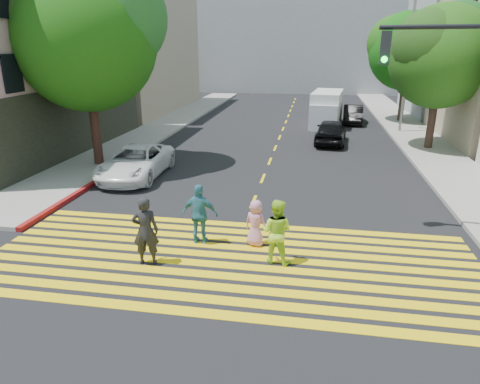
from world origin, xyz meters
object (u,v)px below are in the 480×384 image
(tree_right_far, at_px, (410,47))
(white_sedan, at_px, (136,162))
(tree_right_near, at_px, (443,51))
(pedestrian_extra, at_px, (200,214))
(dark_car_parked, at_px, (353,114))
(pedestrian_child, at_px, (256,223))
(tree_left, at_px, (87,32))
(pedestrian_man, at_px, (146,231))
(silver_car, at_px, (328,104))
(pedestrian_woman, at_px, (276,231))
(white_van, at_px, (326,110))
(dark_car_near, at_px, (331,131))

(tree_right_far, relative_size, white_sedan, 1.64)
(tree_right_near, relative_size, pedestrian_extra, 4.30)
(white_sedan, xyz_separation_m, dark_car_parked, (10.54, 15.94, -0.02))
(pedestrian_child, relative_size, white_sedan, 0.28)
(tree_left, xyz_separation_m, pedestrian_man, (5.86, -8.96, -5.18))
(tree_right_far, relative_size, pedestrian_man, 4.27)
(tree_left, height_order, pedestrian_man, tree_left)
(tree_right_far, height_order, white_sedan, tree_right_far)
(tree_left, distance_m, white_sedan, 6.14)
(tree_right_near, relative_size, silver_car, 1.90)
(pedestrian_man, distance_m, white_sedan, 8.25)
(tree_right_near, bearing_deg, pedestrian_extra, -124.79)
(pedestrian_extra, bearing_deg, pedestrian_woman, 161.20)
(pedestrian_woman, distance_m, dark_car_parked, 23.09)
(tree_left, distance_m, silver_car, 24.46)
(pedestrian_woman, distance_m, pedestrian_extra, 2.43)
(silver_car, bearing_deg, pedestrian_man, 80.83)
(white_van, bearing_deg, tree_right_near, -43.76)
(pedestrian_woman, height_order, pedestrian_child, pedestrian_woman)
(silver_car, bearing_deg, tree_right_far, 135.21)
(white_van, bearing_deg, silver_car, 93.68)
(pedestrian_man, relative_size, dark_car_parked, 0.47)
(pedestrian_extra, bearing_deg, tree_left, -47.04)
(pedestrian_child, height_order, silver_car, pedestrian_child)
(pedestrian_woman, distance_m, pedestrian_child, 1.16)
(pedestrian_child, distance_m, pedestrian_extra, 1.64)
(tree_right_far, bearing_deg, white_van, -156.45)
(pedestrian_child, height_order, dark_car_parked, pedestrian_child)
(tree_right_near, distance_m, tree_right_far, 9.16)
(tree_left, distance_m, tree_right_near, 17.72)
(silver_car, relative_size, white_van, 0.77)
(tree_right_near, height_order, pedestrian_woman, tree_right_near)
(dark_car_near, bearing_deg, white_van, -83.08)
(silver_car, bearing_deg, pedestrian_woman, 87.12)
(tree_right_near, xyz_separation_m, pedestrian_man, (-10.68, -15.26, -4.33))
(pedestrian_man, bearing_deg, tree_right_near, -135.99)
(dark_car_near, distance_m, dark_car_parked, 7.68)
(silver_car, bearing_deg, dark_car_parked, 105.47)
(tree_right_far, distance_m, dark_car_parked, 6.12)
(pedestrian_man, xyz_separation_m, dark_car_near, (5.28, 15.99, -0.22))
(tree_right_far, bearing_deg, white_sedan, -130.05)
(pedestrian_child, bearing_deg, dark_car_near, -80.78)
(pedestrian_child, distance_m, white_van, 20.50)
(pedestrian_man, bearing_deg, dark_car_near, -119.25)
(tree_right_far, xyz_separation_m, dark_car_parked, (-3.67, -0.97, -4.80))
(pedestrian_child, distance_m, dark_car_parked, 22.30)
(white_sedan, relative_size, dark_car_near, 1.15)
(white_sedan, bearing_deg, pedestrian_man, -66.88)
(pedestrian_woman, bearing_deg, white_sedan, -32.81)
(dark_car_parked, bearing_deg, dark_car_near, -100.12)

